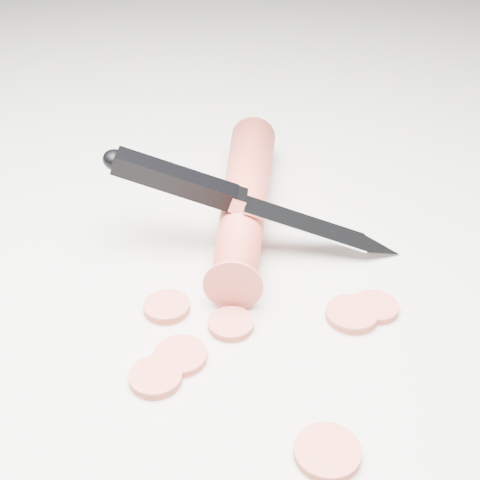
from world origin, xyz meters
name	(u,v)px	position (x,y,z in m)	size (l,w,h in m)	color
ground	(228,319)	(0.00, 0.00, 0.00)	(2.40, 2.40, 0.00)	beige
carrot	(245,199)	(0.05, 0.11, 0.02)	(0.04, 0.04, 0.22)	#DC4030
carrot_slice_0	(156,377)	(-0.06, -0.04, 0.00)	(0.03, 0.03, 0.01)	#D75745
carrot_slice_1	(180,356)	(-0.04, -0.03, 0.00)	(0.03, 0.03, 0.01)	#D75745
carrot_slice_2	(231,324)	(0.00, -0.01, 0.00)	(0.03, 0.03, 0.01)	#D75745
carrot_slice_3	(352,314)	(0.08, -0.02, 0.00)	(0.04, 0.04, 0.01)	#D75745
carrot_slice_4	(375,307)	(0.10, -0.02, 0.00)	(0.03, 0.03, 0.01)	#D75745
carrot_slice_5	(167,307)	(-0.04, 0.02, 0.00)	(0.03, 0.03, 0.01)	#D75745
carrot_slice_6	(327,452)	(0.02, -0.12, 0.00)	(0.04, 0.04, 0.01)	#D75745
kitchen_knife	(255,202)	(0.04, 0.07, 0.04)	(0.22, 0.11, 0.08)	silver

